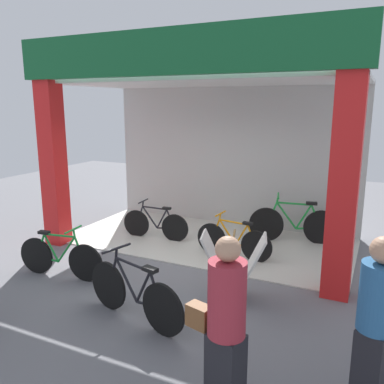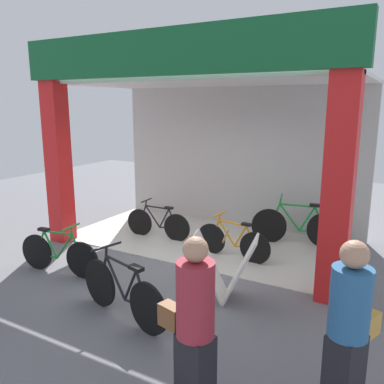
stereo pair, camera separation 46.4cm
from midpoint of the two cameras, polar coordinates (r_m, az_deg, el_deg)
name	(u,v)px [view 2 (the right image)]	position (r m, az deg, el deg)	size (l,w,h in m)	color
ground_plane	(173,264)	(7.06, -0.85, -10.22)	(19.30, 19.30, 0.00)	slate
shop_facade	(212,138)	(7.85, 4.53, 7.62)	(5.85, 3.05, 3.84)	beige
bicycle_inside_0	(233,242)	(7.25, 7.65, -7.02)	(1.45, 0.40, 0.80)	black
bicycle_inside_1	(158,224)	(8.25, -3.25, -4.51)	(1.44, 0.40, 0.79)	black
bicycle_inside_2	(297,226)	(8.17, 16.30, -4.69)	(1.71, 0.55, 0.97)	black
bicycle_parked_0	(59,254)	(6.86, -16.60, -8.45)	(1.52, 0.42, 0.84)	black
bicycle_parked_1	(122,292)	(5.31, -7.33, -13.98)	(1.63, 0.53, 0.92)	black
sandwich_board_sign	(225,268)	(5.75, 7.06, -10.64)	(1.00, 0.73, 0.96)	silver
pedestrian_1	(348,337)	(3.75, 24.82, -18.27)	(0.43, 0.63, 1.70)	black
pedestrian_2	(194,328)	(3.60, 4.22, -18.74)	(0.62, 0.40, 1.68)	black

